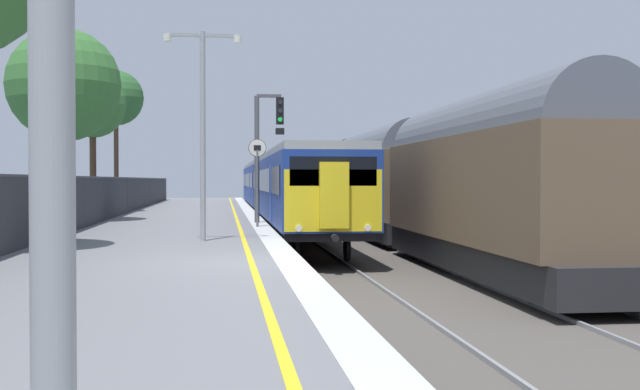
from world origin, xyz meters
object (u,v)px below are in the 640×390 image
(freight_train_adjacent_track, at_px, (354,179))
(background_tree_back, at_px, (92,108))
(commuter_train_at_platform, at_px, (280,186))
(speed_limit_sign, at_px, (257,171))
(background_tree_left, at_px, (66,87))
(background_tree_centre, at_px, (117,100))
(platform_lamp_mid, at_px, (203,117))
(signal_gantry, at_px, (265,142))

(freight_train_adjacent_track, bearing_deg, background_tree_back, -170.54)
(commuter_train_at_platform, bearing_deg, speed_limit_sign, -96.74)
(background_tree_left, relative_size, background_tree_centre, 0.84)
(speed_limit_sign, xyz_separation_m, platform_lamp_mid, (-1.66, -5.81, 1.35))
(signal_gantry, bearing_deg, commuter_train_at_platform, 83.51)
(background_tree_left, bearing_deg, signal_gantry, -13.19)
(signal_gantry, height_order, speed_limit_sign, signal_gantry)
(background_tree_back, bearing_deg, freight_train_adjacent_track, 9.46)
(signal_gantry, height_order, platform_lamp_mid, platform_lamp_mid)
(freight_train_adjacent_track, distance_m, background_tree_centre, 18.55)
(platform_lamp_mid, relative_size, background_tree_left, 0.74)
(background_tree_left, xyz_separation_m, background_tree_centre, (-0.98, 22.31, 1.75))
(speed_limit_sign, relative_size, background_tree_back, 0.43)
(commuter_train_at_platform, relative_size, background_tree_left, 5.75)
(freight_train_adjacent_track, xyz_separation_m, signal_gantry, (-5.47, -12.88, 1.33))
(freight_train_adjacent_track, xyz_separation_m, background_tree_back, (-13.38, -2.23, 3.48))
(speed_limit_sign, relative_size, background_tree_left, 0.40)
(platform_lamp_mid, distance_m, background_tree_centre, 33.40)
(commuter_train_at_platform, height_order, freight_train_adjacent_track, freight_train_adjacent_track)
(freight_train_adjacent_track, xyz_separation_m, background_tree_left, (-12.89, -11.14, 3.45))
(freight_train_adjacent_track, height_order, speed_limit_sign, freight_train_adjacent_track)
(signal_gantry, distance_m, speed_limit_sign, 2.97)
(signal_gantry, bearing_deg, background_tree_left, 166.81)
(commuter_train_at_platform, relative_size, background_tree_back, 6.15)
(signal_gantry, bearing_deg, speed_limit_sign, -97.95)
(speed_limit_sign, bearing_deg, signal_gantry, 82.05)
(signal_gantry, relative_size, background_tree_left, 0.65)
(background_tree_left, height_order, background_tree_back, background_tree_left)
(speed_limit_sign, distance_m, background_tree_centre, 28.40)
(freight_train_adjacent_track, xyz_separation_m, background_tree_centre, (-13.87, 11.16, 5.20))
(commuter_train_at_platform, bearing_deg, background_tree_centre, 131.44)
(background_tree_centre, bearing_deg, speed_limit_sign, -73.33)
(freight_train_adjacent_track, bearing_deg, commuter_train_at_platform, -179.83)
(signal_gantry, xyz_separation_m, speed_limit_sign, (-0.38, -2.73, -1.10))
(speed_limit_sign, distance_m, background_tree_back, 15.70)
(platform_lamp_mid, xyz_separation_m, background_tree_left, (-5.38, 10.28, 1.87))
(background_tree_centre, bearing_deg, freight_train_adjacent_track, -38.83)
(freight_train_adjacent_track, distance_m, signal_gantry, 14.06)
(platform_lamp_mid, height_order, background_tree_left, background_tree_left)
(signal_gantry, distance_m, platform_lamp_mid, 8.79)
(signal_gantry, height_order, background_tree_left, background_tree_left)
(commuter_train_at_platform, distance_m, freight_train_adjacent_track, 4.02)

